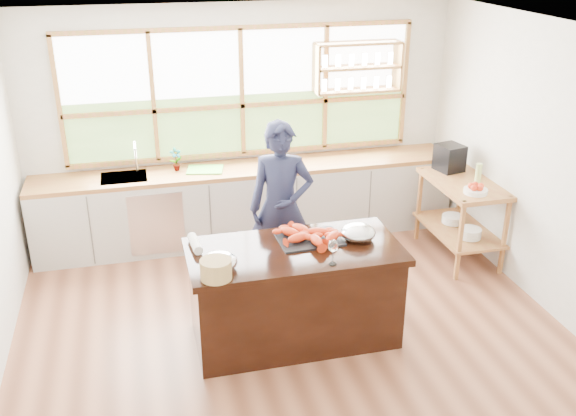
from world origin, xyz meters
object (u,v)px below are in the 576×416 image
object	(u,v)px
island	(294,294)
cook	(281,207)
wicker_basket	(216,269)
espresso_machine	(449,158)

from	to	relation	value
island	cook	bearing A→B (deg)	83.56
island	wicker_basket	world-z (taller)	wicker_basket
island	espresso_machine	size ratio (longest dim) A/B	6.17
island	wicker_basket	distance (m)	0.96
island	cook	world-z (taller)	cook
cook	wicker_basket	bearing A→B (deg)	-107.78
cook	wicker_basket	world-z (taller)	cook
cook	wicker_basket	xyz separation A→B (m)	(-0.83, -1.29, 0.10)
wicker_basket	espresso_machine	bearing A→B (deg)	31.87
island	espresso_machine	xyz separation A→B (m)	(2.19, 1.47, 0.60)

